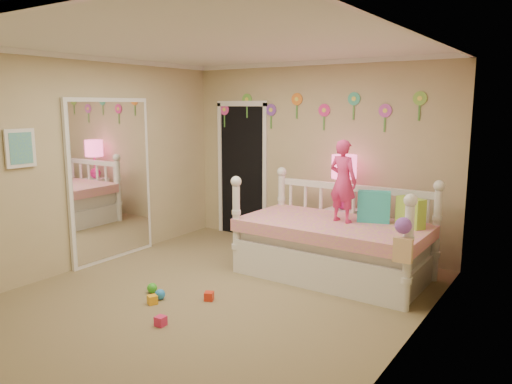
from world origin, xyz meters
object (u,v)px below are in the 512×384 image
Objects in this scene: daybed at (334,227)px; child at (343,181)px; table_lamp at (344,173)px; nightstand at (342,233)px.

daybed is 0.56m from child.
daybed is 0.92m from table_lamp.
daybed reaches higher than nightstand.
daybed is 3.10× the size of table_lamp.
nightstand is at bearing 106.65° from daybed.
table_lamp is at bearing 106.65° from daybed.
table_lamp is (-0.20, 0.72, 0.54)m from daybed.
nightstand is 0.93× the size of table_lamp.
child is (0.08, 0.05, 0.55)m from daybed.
nightstand is (-0.28, 0.67, -0.81)m from child.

